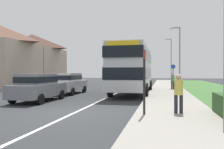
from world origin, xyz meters
TOP-DOWN VIEW (x-y plane):
  - ground_plane at (0.00, 0.00)m, footprint 120.00×120.00m
  - lane_marking_centre at (0.00, 8.00)m, footprint 0.14×60.00m
  - pavement_near_side at (4.20, 6.00)m, footprint 3.20×68.00m
  - double_decker_bus at (1.35, 9.15)m, footprint 2.80×9.75m
  - parked_car_grey at (-3.56, 3.12)m, footprint 1.90×4.22m
  - parked_car_silver at (-3.71, 8.01)m, footprint 1.88×4.32m
  - pedestrian_at_stop at (4.31, 0.15)m, footprint 0.34×0.34m
  - pedestrian_walking_away at (4.70, 13.61)m, footprint 0.34×0.34m
  - bus_stop_sign at (3.00, -0.41)m, footprint 0.09×0.52m
  - cycle_route_sign at (4.75, 14.04)m, footprint 0.44×0.08m
  - street_lamp_mid at (5.39, 15.87)m, footprint 1.14×0.20m
  - street_lamp_far at (5.12, 31.41)m, footprint 1.14×0.20m
  - house_terrace_far_side at (-13.85, 15.68)m, footprint 7.37×13.67m

SIDE VIEW (x-z plane):
  - ground_plane at x=0.00m, z-range 0.00..0.00m
  - lane_marking_centre at x=0.00m, z-range 0.00..0.01m
  - pavement_near_side at x=4.20m, z-range 0.00..0.12m
  - parked_car_grey at x=-3.56m, z-range 0.08..1.73m
  - parked_car_silver at x=-3.71m, z-range 0.08..1.75m
  - pedestrian_at_stop at x=4.31m, z-range 0.14..1.81m
  - pedestrian_walking_away at x=4.70m, z-range 0.14..1.81m
  - cycle_route_sign at x=4.75m, z-range 0.17..2.69m
  - bus_stop_sign at x=3.00m, z-range 0.24..2.84m
  - double_decker_bus at x=1.35m, z-range 0.29..3.99m
  - house_terrace_far_side at x=-13.85m, z-range 0.00..6.98m
  - street_lamp_mid at x=5.39m, z-range 0.54..7.04m
  - street_lamp_far at x=5.12m, z-range 0.55..8.06m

